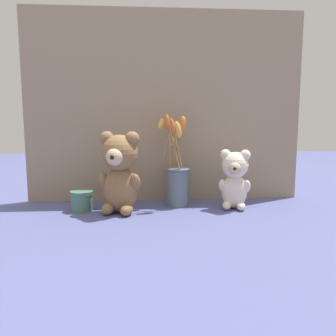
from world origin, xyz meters
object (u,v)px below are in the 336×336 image
at_px(teddy_bear_large, 120,171).
at_px(flower_vase, 177,176).
at_px(decorative_tin_tall, 82,201).
at_px(teddy_bear_medium, 235,178).

height_order(teddy_bear_large, flower_vase, flower_vase).
height_order(flower_vase, decorative_tin_tall, flower_vase).
relative_size(teddy_bear_medium, flower_vase, 0.63).
distance_m(flower_vase, decorative_tin_tall, 0.35).
bearing_deg(decorative_tin_tall, teddy_bear_medium, -1.47).
xyz_separation_m(teddy_bear_large, flower_vase, (0.21, 0.09, -0.04)).
height_order(teddy_bear_medium, decorative_tin_tall, teddy_bear_medium).
xyz_separation_m(teddy_bear_medium, flower_vase, (-0.20, 0.06, -0.00)).
bearing_deg(teddy_bear_large, flower_vase, 22.70).
relative_size(teddy_bear_large, flower_vase, 0.83).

